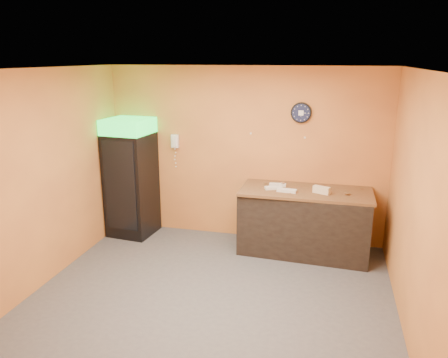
% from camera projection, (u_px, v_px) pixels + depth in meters
% --- Properties ---
extents(floor, '(4.50, 4.50, 0.00)m').
position_uv_depth(floor, '(212.00, 295.00, 5.57)').
color(floor, '#47474C').
rests_on(floor, ground).
extents(back_wall, '(4.50, 0.02, 2.80)m').
position_uv_depth(back_wall, '(244.00, 154.00, 7.06)').
color(back_wall, orange).
rests_on(back_wall, floor).
extents(left_wall, '(0.02, 4.00, 2.80)m').
position_uv_depth(left_wall, '(46.00, 178.00, 5.71)').
color(left_wall, orange).
rests_on(left_wall, floor).
extents(right_wall, '(0.02, 4.00, 2.80)m').
position_uv_depth(right_wall, '(414.00, 205.00, 4.67)').
color(right_wall, orange).
rests_on(right_wall, floor).
extents(ceiling, '(4.50, 4.00, 0.02)m').
position_uv_depth(ceiling, '(211.00, 69.00, 4.81)').
color(ceiling, white).
rests_on(ceiling, back_wall).
extents(beverage_cooler, '(0.75, 0.76, 1.97)m').
position_uv_depth(beverage_cooler, '(130.00, 180.00, 7.23)').
color(beverage_cooler, black).
rests_on(beverage_cooler, floor).
extents(prep_counter, '(1.96, 0.95, 0.96)m').
position_uv_depth(prep_counter, '(304.00, 223.00, 6.67)').
color(prep_counter, black).
rests_on(prep_counter, floor).
extents(wall_clock, '(0.32, 0.06, 0.32)m').
position_uv_depth(wall_clock, '(301.00, 113.00, 6.64)').
color(wall_clock, black).
rests_on(wall_clock, back_wall).
extents(wall_phone, '(0.12, 0.11, 0.22)m').
position_uv_depth(wall_phone, '(175.00, 141.00, 7.23)').
color(wall_phone, white).
rests_on(wall_phone, back_wall).
extents(butcher_paper, '(1.95, 0.89, 0.04)m').
position_uv_depth(butcher_paper, '(306.00, 191.00, 6.53)').
color(butcher_paper, brown).
rests_on(butcher_paper, prep_counter).
extents(sub_roll_stack, '(0.26, 0.17, 0.10)m').
position_uv_depth(sub_roll_stack, '(321.00, 190.00, 6.36)').
color(sub_roll_stack, beige).
rests_on(sub_roll_stack, butcher_paper).
extents(wrapped_sandwich_left, '(0.28, 0.20, 0.04)m').
position_uv_depth(wrapped_sandwich_left, '(273.00, 188.00, 6.58)').
color(wrapped_sandwich_left, silver).
rests_on(wrapped_sandwich_left, butcher_paper).
extents(wrapped_sandwich_mid, '(0.30, 0.14, 0.04)m').
position_uv_depth(wrapped_sandwich_mid, '(287.00, 190.00, 6.44)').
color(wrapped_sandwich_mid, silver).
rests_on(wrapped_sandwich_mid, butcher_paper).
extents(wrapped_sandwich_right, '(0.26, 0.12, 0.04)m').
position_uv_depth(wrapped_sandwich_right, '(278.00, 185.00, 6.74)').
color(wrapped_sandwich_right, silver).
rests_on(wrapped_sandwich_right, butcher_paper).
extents(kitchen_tool, '(0.06, 0.06, 0.06)m').
position_uv_depth(kitchen_tool, '(283.00, 184.00, 6.72)').
color(kitchen_tool, silver).
rests_on(kitchen_tool, butcher_paper).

